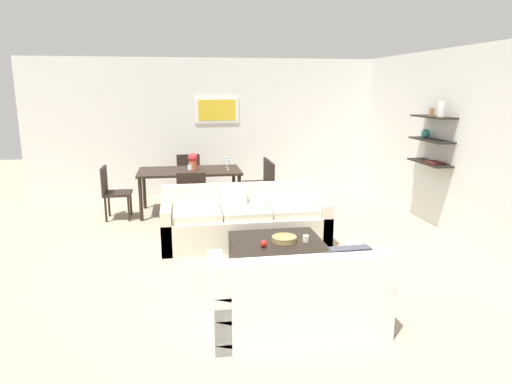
# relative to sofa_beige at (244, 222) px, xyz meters

# --- Properties ---
(ground_plane) EXTENTS (18.00, 18.00, 0.00)m
(ground_plane) POSITION_rel_sofa_beige_xyz_m (0.08, -0.34, -0.29)
(ground_plane) COLOR tan
(back_wall_unit) EXTENTS (8.40, 0.09, 2.70)m
(back_wall_unit) POSITION_rel_sofa_beige_xyz_m (0.37, 3.19, 1.06)
(back_wall_unit) COLOR silver
(back_wall_unit) RESTS_ON ground
(right_wall_shelf_unit) EXTENTS (0.34, 8.20, 2.70)m
(right_wall_shelf_unit) POSITION_rel_sofa_beige_xyz_m (3.11, 0.27, 1.06)
(right_wall_shelf_unit) COLOR silver
(right_wall_shelf_unit) RESTS_ON ground
(sofa_beige) EXTENTS (2.27, 0.90, 0.78)m
(sofa_beige) POSITION_rel_sofa_beige_xyz_m (0.00, 0.00, 0.00)
(sofa_beige) COLOR beige
(sofa_beige) RESTS_ON ground
(loveseat_white) EXTENTS (1.53, 0.90, 0.78)m
(loveseat_white) POSITION_rel_sofa_beige_xyz_m (0.14, -2.39, 0.00)
(loveseat_white) COLOR white
(loveseat_white) RESTS_ON ground
(coffee_table) EXTENTS (1.05, 1.02, 0.38)m
(coffee_table) POSITION_rel_sofa_beige_xyz_m (0.23, -1.16, -0.10)
(coffee_table) COLOR black
(coffee_table) RESTS_ON ground
(decorative_bowl) EXTENTS (0.29, 0.29, 0.07)m
(decorative_bowl) POSITION_rel_sofa_beige_xyz_m (0.31, -1.15, 0.12)
(decorative_bowl) COLOR #99844C
(decorative_bowl) RESTS_ON coffee_table
(candle_jar) EXTENTS (0.07, 0.07, 0.08)m
(candle_jar) POSITION_rel_sofa_beige_xyz_m (0.55, -1.20, 0.13)
(candle_jar) COLOR silver
(candle_jar) RESTS_ON coffee_table
(apple_on_coffee_table) EXTENTS (0.08, 0.08, 0.08)m
(apple_on_coffee_table) POSITION_rel_sofa_beige_xyz_m (0.03, -1.31, 0.13)
(apple_on_coffee_table) COLOR red
(apple_on_coffee_table) RESTS_ON coffee_table
(dining_table) EXTENTS (1.74, 0.93, 0.75)m
(dining_table) POSITION_rel_sofa_beige_xyz_m (-0.70, 1.73, 0.39)
(dining_table) COLOR black
(dining_table) RESTS_ON ground
(dining_chair_right_far) EXTENTS (0.44, 0.44, 0.88)m
(dining_chair_right_far) POSITION_rel_sofa_beige_xyz_m (0.57, 1.94, 0.21)
(dining_chair_right_far) COLOR black
(dining_chair_right_far) RESTS_ON ground
(dining_chair_head) EXTENTS (0.44, 0.44, 0.88)m
(dining_chair_head) POSITION_rel_sofa_beige_xyz_m (-0.70, 2.60, 0.21)
(dining_chair_head) COLOR black
(dining_chair_head) RESTS_ON ground
(dining_chair_foot) EXTENTS (0.44, 0.44, 0.88)m
(dining_chair_foot) POSITION_rel_sofa_beige_xyz_m (-0.70, 0.86, 0.21)
(dining_chair_foot) COLOR black
(dining_chair_foot) RESTS_ON ground
(dining_chair_right_near) EXTENTS (0.44, 0.44, 0.88)m
(dining_chair_right_near) POSITION_rel_sofa_beige_xyz_m (0.57, 1.52, 0.21)
(dining_chair_right_near) COLOR black
(dining_chair_right_near) RESTS_ON ground
(dining_chair_left_near) EXTENTS (0.44, 0.44, 0.88)m
(dining_chair_left_near) POSITION_rel_sofa_beige_xyz_m (-1.98, 1.52, 0.21)
(dining_chair_left_near) COLOR black
(dining_chair_left_near) RESTS_ON ground
(wine_glass_foot) EXTENTS (0.08, 0.08, 0.15)m
(wine_glass_foot) POSITION_rel_sofa_beige_xyz_m (-0.70, 1.33, 0.57)
(wine_glass_foot) COLOR silver
(wine_glass_foot) RESTS_ON dining_table
(wine_glass_right_far) EXTENTS (0.08, 0.08, 0.19)m
(wine_glass_right_far) POSITION_rel_sofa_beige_xyz_m (-0.05, 1.85, 0.59)
(wine_glass_right_far) COLOR silver
(wine_glass_right_far) RESTS_ON dining_table
(wine_glass_right_near) EXTENTS (0.07, 0.07, 0.18)m
(wine_glass_right_near) POSITION_rel_sofa_beige_xyz_m (-0.05, 1.62, 0.59)
(wine_glass_right_near) COLOR silver
(wine_glass_right_near) RESTS_ON dining_table
(centerpiece_vase) EXTENTS (0.16, 0.16, 0.30)m
(centerpiece_vase) POSITION_rel_sofa_beige_xyz_m (-0.64, 1.72, 0.62)
(centerpiece_vase) COLOR #D85933
(centerpiece_vase) RESTS_ON dining_table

